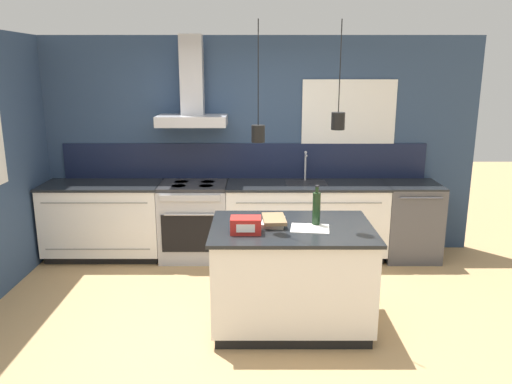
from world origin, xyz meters
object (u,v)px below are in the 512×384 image
at_px(red_supply_box, 247,225).
at_px(oven_range, 196,221).
at_px(book_stack, 275,221).
at_px(dishwasher, 412,221).
at_px(bottle_on_island, 318,208).

bearing_deg(red_supply_box, oven_range, 109.99).
bearing_deg(oven_range, red_supply_box, -70.01).
relative_size(book_stack, red_supply_box, 1.32).
height_order(oven_range, dishwasher, same).
distance_m(bottle_on_island, red_supply_box, 0.65).
bearing_deg(dishwasher, book_stack, -136.97).
bearing_deg(bottle_on_island, dishwasher, 50.06).
xyz_separation_m(dishwasher, book_stack, (-1.69, -1.58, 0.49)).
bearing_deg(dishwasher, red_supply_box, -136.99).
relative_size(oven_range, dishwasher, 1.00).
height_order(bottle_on_island, red_supply_box, bottle_on_island).
distance_m(oven_range, bottle_on_island, 2.11).
relative_size(oven_range, red_supply_box, 3.62).
relative_size(bottle_on_island, red_supply_box, 1.40).
height_order(oven_range, red_supply_box, red_supply_box).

